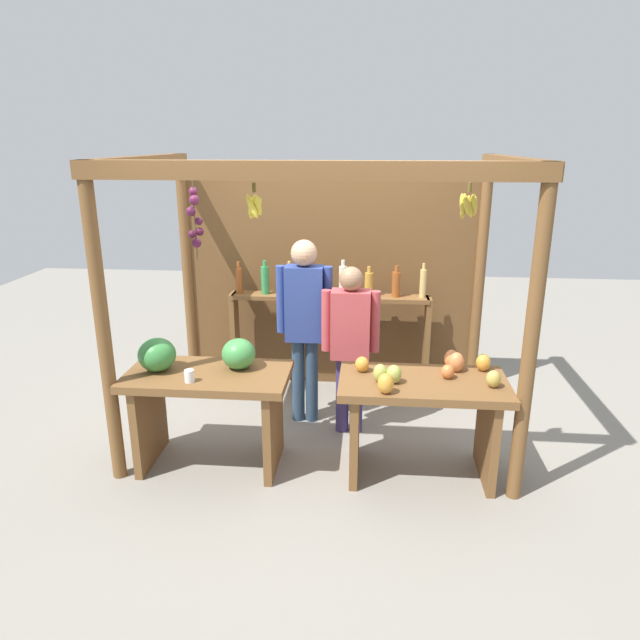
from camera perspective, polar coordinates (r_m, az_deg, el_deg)
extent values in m
plane|color=gray|center=(5.16, 0.19, -10.37)|extent=(12.00, 12.00, 0.00)
cylinder|color=brown|center=(4.23, -20.84, -1.05)|extent=(0.10, 0.10, 2.29)
cylinder|color=brown|center=(3.96, 20.28, -2.24)|extent=(0.10, 0.10, 2.29)
cylinder|color=brown|center=(5.92, -13.11, 4.71)|extent=(0.10, 0.10, 2.29)
cylinder|color=brown|center=(5.73, 15.64, 4.10)|extent=(0.10, 0.10, 2.29)
cube|color=brown|center=(3.63, -1.10, 14.70)|extent=(2.99, 0.12, 0.12)
cube|color=brown|center=(4.90, -17.44, 14.66)|extent=(0.12, 1.98, 0.12)
cube|color=brown|center=(4.67, 18.79, 14.44)|extent=(0.12, 1.98, 0.12)
cube|color=brown|center=(5.69, 1.04, 3.47)|extent=(2.89, 0.04, 2.06)
cylinder|color=brown|center=(3.86, 14.73, 12.68)|extent=(0.02, 0.02, 0.06)
ellipsoid|color=gold|center=(3.88, 15.16, 10.89)|extent=(0.04, 0.06, 0.14)
ellipsoid|color=gold|center=(3.89, 14.93, 10.92)|extent=(0.07, 0.08, 0.14)
ellipsoid|color=gold|center=(3.91, 14.69, 11.17)|extent=(0.09, 0.05, 0.14)
ellipsoid|color=gold|center=(3.89, 14.37, 11.01)|extent=(0.07, 0.05, 0.14)
ellipsoid|color=gold|center=(3.88, 14.10, 10.75)|extent=(0.05, 0.06, 0.14)
ellipsoid|color=gold|center=(3.85, 14.03, 11.16)|extent=(0.04, 0.06, 0.14)
ellipsoid|color=gold|center=(3.83, 14.40, 11.15)|extent=(0.07, 0.05, 0.14)
ellipsoid|color=gold|center=(3.85, 14.68, 10.86)|extent=(0.07, 0.04, 0.14)
ellipsoid|color=gold|center=(3.85, 15.12, 11.11)|extent=(0.07, 0.08, 0.15)
cylinder|color=brown|center=(3.76, -6.60, 13.01)|extent=(0.02, 0.02, 0.06)
ellipsoid|color=yellow|center=(3.76, -6.23, 11.34)|extent=(0.04, 0.07, 0.14)
ellipsoid|color=yellow|center=(3.78, -6.19, 11.15)|extent=(0.08, 0.07, 0.14)
ellipsoid|color=yellow|center=(3.81, -6.43, 11.11)|extent=(0.06, 0.04, 0.14)
ellipsoid|color=yellow|center=(3.79, -6.78, 11.38)|extent=(0.07, 0.08, 0.14)
ellipsoid|color=yellow|center=(3.77, -6.86, 11.00)|extent=(0.04, 0.08, 0.14)
ellipsoid|color=yellow|center=(3.75, -6.97, 11.42)|extent=(0.08, 0.07, 0.14)
ellipsoid|color=yellow|center=(3.73, -6.69, 11.01)|extent=(0.09, 0.04, 0.14)
ellipsoid|color=yellow|center=(3.74, -6.22, 11.30)|extent=(0.06, 0.07, 0.14)
cylinder|color=#4C422D|center=(4.14, -12.38, 9.72)|extent=(0.01, 0.01, 0.55)
sphere|color=#601E42|center=(4.13, -12.54, 12.42)|extent=(0.06, 0.06, 0.06)
sphere|color=#601E42|center=(4.11, -12.45, 11.62)|extent=(0.07, 0.07, 0.07)
sphere|color=#511938|center=(4.13, -12.77, 10.52)|extent=(0.07, 0.07, 0.07)
sphere|color=#511938|center=(4.15, -12.00, 9.63)|extent=(0.06, 0.06, 0.06)
sphere|color=#47142D|center=(4.16, -11.93, 8.62)|extent=(0.06, 0.06, 0.06)
sphere|color=#47142D|center=(4.14, -12.66, 8.35)|extent=(0.06, 0.06, 0.06)
sphere|color=#511938|center=(4.14, -12.21, 7.52)|extent=(0.07, 0.07, 0.07)
cube|color=brown|center=(4.35, -11.15, -5.52)|extent=(1.21, 0.64, 0.06)
cube|color=brown|center=(4.66, -16.69, -9.50)|extent=(0.06, 0.58, 0.70)
cube|color=brown|center=(4.41, -4.68, -10.40)|extent=(0.06, 0.58, 0.70)
ellipsoid|color=#429347|center=(4.34, -8.12, -3.36)|extent=(0.35, 0.35, 0.23)
ellipsoid|color=#38843D|center=(4.42, -15.97, -3.34)|extent=(0.30, 0.30, 0.25)
cylinder|color=white|center=(4.19, -12.91, -5.47)|extent=(0.07, 0.07, 0.09)
cube|color=brown|center=(4.21, 10.26, -6.30)|extent=(1.21, 0.64, 0.06)
cube|color=brown|center=(4.35, 3.51, -10.75)|extent=(0.06, 0.58, 0.70)
cube|color=brown|center=(4.44, 16.35, -10.88)|extent=(0.06, 0.58, 0.70)
ellipsoid|color=#B79E47|center=(4.17, 16.93, -5.64)|extent=(0.12, 0.12, 0.12)
ellipsoid|color=#A8B24C|center=(4.09, 7.38, -5.38)|extent=(0.15, 0.15, 0.14)
ellipsoid|color=#E07F47|center=(4.44, 13.00, -3.80)|extent=(0.12, 0.12, 0.14)
ellipsoid|color=#E07F47|center=(4.37, 13.45, -4.11)|extent=(0.14, 0.14, 0.15)
ellipsoid|color=gold|center=(4.44, 15.98, -4.10)|extent=(0.15, 0.15, 0.13)
ellipsoid|color=#A8B24C|center=(4.09, 6.04, -5.30)|extent=(0.12, 0.12, 0.14)
ellipsoid|color=gold|center=(3.92, 6.57, -6.31)|extent=(0.16, 0.16, 0.14)
ellipsoid|color=gold|center=(4.27, 4.22, -4.43)|extent=(0.15, 0.15, 0.12)
ellipsoid|color=#CC7038|center=(4.24, 12.62, -5.04)|extent=(0.11, 0.11, 0.11)
cube|color=brown|center=(5.74, -8.46, -2.14)|extent=(0.05, 0.20, 1.00)
cube|color=brown|center=(5.61, 10.54, -2.71)|extent=(0.05, 0.20, 1.00)
cube|color=brown|center=(5.45, 0.96, 2.29)|extent=(1.88, 0.22, 0.04)
cylinder|color=#994C1E|center=(5.55, -8.09, 3.92)|extent=(0.06, 0.06, 0.25)
cylinder|color=#994C1E|center=(5.51, -8.16, 5.48)|extent=(0.03, 0.03, 0.06)
cylinder|color=#338C4C|center=(5.49, -5.51, 3.97)|extent=(0.08, 0.08, 0.27)
cylinder|color=#338C4C|center=(5.46, -5.56, 5.64)|extent=(0.03, 0.03, 0.06)
cylinder|color=#D8B266|center=(5.46, -3.07, 3.91)|extent=(0.07, 0.07, 0.26)
cylinder|color=#D8B266|center=(5.42, -3.10, 5.57)|extent=(0.03, 0.03, 0.06)
cylinder|color=#338C4C|center=(5.43, -0.32, 3.69)|extent=(0.07, 0.07, 0.23)
cylinder|color=#338C4C|center=(5.40, -0.33, 5.19)|extent=(0.03, 0.03, 0.06)
cylinder|color=silver|center=(5.41, 2.30, 3.91)|extent=(0.08, 0.08, 0.28)
cylinder|color=silver|center=(5.37, 2.32, 5.69)|extent=(0.03, 0.03, 0.06)
cylinder|color=gold|center=(5.41, 4.89, 3.55)|extent=(0.08, 0.08, 0.23)
cylinder|color=gold|center=(5.38, 4.93, 5.03)|extent=(0.04, 0.04, 0.06)
cylinder|color=#994C1E|center=(5.41, 7.60, 3.53)|extent=(0.08, 0.08, 0.24)
cylinder|color=#994C1E|center=(5.38, 7.66, 5.07)|extent=(0.03, 0.03, 0.06)
cylinder|color=#D8B266|center=(5.43, 10.24, 3.60)|extent=(0.06, 0.06, 0.27)
cylinder|color=#D8B266|center=(5.39, 10.33, 5.28)|extent=(0.03, 0.03, 0.06)
cylinder|color=#2D445D|center=(5.09, -2.18, -5.99)|extent=(0.11, 0.11, 0.76)
cylinder|color=#2D445D|center=(5.08, -0.83, -6.04)|extent=(0.11, 0.11, 0.76)
cube|color=#2D428C|center=(4.85, -1.57, 1.66)|extent=(0.32, 0.19, 0.65)
cylinder|color=#2D428C|center=(4.87, -3.91, 2.08)|extent=(0.08, 0.08, 0.58)
cylinder|color=#2D428C|center=(4.82, 0.79, 1.97)|extent=(0.08, 0.08, 0.58)
sphere|color=tan|center=(4.75, -1.61, 6.70)|extent=(0.22, 0.22, 0.22)
cylinder|color=#3F336D|center=(4.92, 2.24, -7.40)|extent=(0.11, 0.11, 0.68)
cylinder|color=#3F336D|center=(4.92, 3.65, -7.44)|extent=(0.11, 0.11, 0.68)
cube|color=#BF474C|center=(4.69, 3.06, -0.46)|extent=(0.32, 0.19, 0.57)
cylinder|color=#BF474C|center=(4.69, 0.62, -0.06)|extent=(0.08, 0.08, 0.52)
cylinder|color=#BF474C|center=(4.68, 5.51, -0.19)|extent=(0.08, 0.08, 0.52)
sphere|color=#997051|center=(4.59, 3.14, 4.13)|extent=(0.20, 0.20, 0.20)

